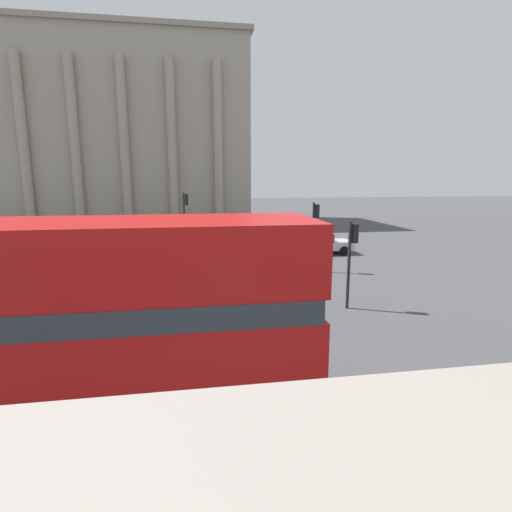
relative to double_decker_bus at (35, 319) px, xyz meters
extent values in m
cylinder|color=black|center=(3.96, 1.25, -1.79)|extent=(0.98, 0.22, 0.98)
cylinder|color=black|center=(3.96, -1.25, -1.79)|extent=(0.98, 0.22, 0.98)
cube|color=#B71414|center=(0.00, 0.00, -0.88)|extent=(10.71, 2.50, 1.82)
cube|color=#2D3842|center=(0.00, 0.00, 0.25)|extent=(10.50, 2.53, 0.45)
cube|color=#B71414|center=(0.00, 0.00, 1.15)|extent=(10.71, 2.50, 1.35)
cube|color=#A39984|center=(-7.59, 40.29, 7.24)|extent=(33.85, 12.56, 19.04)
cube|color=gray|center=(-7.59, 40.29, 17.01)|extent=(34.45, 13.16, 0.50)
cylinder|color=#A39984|center=(-12.11, 33.56, 5.81)|extent=(0.90, 0.90, 16.18)
cylinder|color=#A39984|center=(-7.59, 33.56, 5.81)|extent=(0.90, 0.90, 16.18)
cylinder|color=#A39984|center=(-3.08, 33.56, 5.81)|extent=(0.90, 0.90, 16.18)
cylinder|color=#A39984|center=(1.43, 33.56, 5.81)|extent=(0.90, 0.90, 16.18)
cylinder|color=#A39984|center=(5.94, 33.56, 5.81)|extent=(0.90, 0.90, 16.18)
cylinder|color=black|center=(8.76, 6.13, -0.62)|extent=(0.12, 0.12, 3.33)
cube|color=black|center=(8.94, 6.13, 0.60)|extent=(0.20, 0.24, 0.70)
sphere|color=green|center=(9.05, 6.13, 0.75)|extent=(0.14, 0.14, 0.14)
cylinder|color=black|center=(9.31, 12.35, -0.45)|extent=(0.12, 0.12, 3.66)
cube|color=black|center=(9.49, 12.35, 0.93)|extent=(0.20, 0.24, 0.70)
sphere|color=gold|center=(9.60, 12.35, 1.08)|extent=(0.14, 0.14, 0.14)
cylinder|color=black|center=(2.57, 18.67, -0.29)|extent=(0.12, 0.12, 3.99)
cube|color=black|center=(2.75, 18.67, 1.26)|extent=(0.20, 0.24, 0.70)
sphere|color=green|center=(2.86, 18.67, 1.41)|extent=(0.14, 0.14, 0.14)
cylinder|color=black|center=(9.38, 22.39, -1.98)|extent=(0.60, 0.18, 0.60)
cylinder|color=black|center=(9.38, 20.64, -1.98)|extent=(0.60, 0.18, 0.60)
cylinder|color=black|center=(6.58, 22.39, -1.98)|extent=(0.60, 0.18, 0.60)
cylinder|color=black|center=(6.58, 20.64, -1.98)|extent=(0.60, 0.18, 0.60)
cube|color=black|center=(7.98, 21.51, -1.71)|extent=(4.20, 1.75, 0.55)
cube|color=#2D3842|center=(7.78, 21.51, -1.18)|extent=(1.89, 1.61, 0.50)
cylinder|color=black|center=(12.69, 18.07, -1.98)|extent=(0.60, 0.18, 0.60)
cylinder|color=black|center=(12.69, 16.32, -1.98)|extent=(0.60, 0.18, 0.60)
cylinder|color=black|center=(9.89, 18.07, -1.98)|extent=(0.60, 0.18, 0.60)
cylinder|color=black|center=(9.89, 16.32, -1.98)|extent=(0.60, 0.18, 0.60)
cube|color=#B2B5BA|center=(11.29, 17.19, -1.71)|extent=(4.20, 1.75, 0.55)
cube|color=#2D3842|center=(11.09, 17.19, -1.18)|extent=(1.89, 1.61, 0.50)
cylinder|color=#282B33|center=(9.98, 26.50, -1.89)|extent=(0.14, 0.14, 0.78)
cylinder|color=#282B33|center=(10.16, 26.50, -1.89)|extent=(0.14, 0.14, 0.78)
cylinder|color=black|center=(10.07, 26.50, -1.20)|extent=(0.32, 0.32, 0.62)
sphere|color=tan|center=(10.07, 26.50, -0.78)|extent=(0.21, 0.21, 0.21)
cylinder|color=#282B33|center=(3.77, 20.16, -1.87)|extent=(0.14, 0.14, 0.83)
cylinder|color=#282B33|center=(3.95, 20.16, -1.87)|extent=(0.14, 0.14, 0.83)
cylinder|color=#284799|center=(3.86, 20.16, -1.13)|extent=(0.32, 0.32, 0.65)
sphere|color=tan|center=(3.86, 20.16, -0.69)|extent=(0.22, 0.22, 0.22)
cylinder|color=#282B33|center=(-2.80, 23.26, -1.89)|extent=(0.14, 0.14, 0.78)
cylinder|color=#282B33|center=(-2.62, 23.26, -1.89)|extent=(0.14, 0.14, 0.78)
cylinder|color=#606638|center=(-2.71, 23.26, -1.19)|extent=(0.32, 0.32, 0.62)
sphere|color=tan|center=(-2.71, 23.26, -0.78)|extent=(0.21, 0.21, 0.21)
cylinder|color=#282B33|center=(-1.27, 5.58, -1.89)|extent=(0.14, 0.14, 0.78)
cylinder|color=#282B33|center=(-1.09, 5.58, -1.89)|extent=(0.14, 0.14, 0.78)
cylinder|color=yellow|center=(-1.18, 5.58, -1.19)|extent=(0.32, 0.32, 0.62)
sphere|color=tan|center=(-1.18, 5.58, -0.78)|extent=(0.21, 0.21, 0.21)
camera|label=1|loc=(2.93, -7.72, 2.59)|focal=28.00mm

